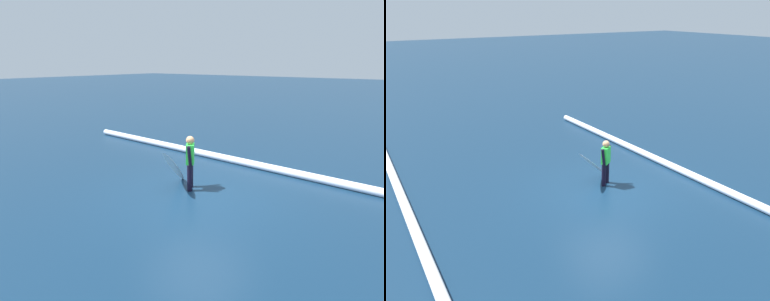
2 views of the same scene
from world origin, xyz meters
The scene contains 5 objects.
ground_plane centered at (0.00, 0.00, 0.00)m, with size 135.01×135.01×0.00m, color #102942.
surfer centered at (0.45, -0.24, 0.81)m, with size 0.35×0.54×1.45m.
surfboard centered at (0.81, -0.01, 0.60)m, with size 0.83×1.57×1.23m.
wave_crest_foreground centered at (-1.80, -2.86, 0.12)m, with size 0.24×0.24×19.39m, color white.
wave_crest_midground centered at (1.69, 5.48, 0.13)m, with size 0.26×0.26×25.74m, color white.
Camera 2 is at (-9.11, 6.90, 5.30)m, focal length 38.24 mm.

